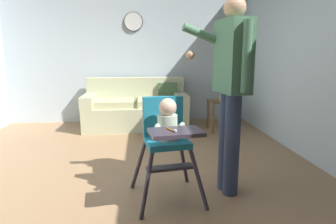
# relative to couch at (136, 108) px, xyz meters

# --- Properties ---
(ground) EXTENTS (6.06, 7.53, 0.10)m
(ground) POSITION_rel_couch_xyz_m (-0.13, -2.47, -0.38)
(ground) COLOR #9F7853
(wall_far) EXTENTS (5.26, 0.06, 2.73)m
(wall_far) POSITION_rel_couch_xyz_m (-0.13, 0.52, 1.03)
(wall_far) COLOR silver
(wall_far) RESTS_ON ground
(couch) EXTENTS (1.77, 0.86, 0.86)m
(couch) POSITION_rel_couch_xyz_m (0.00, 0.00, 0.00)
(couch) COLOR #BEC299
(couch) RESTS_ON ground
(high_chair) EXTENTS (0.68, 0.79, 0.92)m
(high_chair) POSITION_rel_couch_xyz_m (0.30, -2.64, 0.30)
(high_chair) COLOR #372F3C
(high_chair) RESTS_ON ground
(adult_standing) EXTENTS (0.56, 0.50, 1.76)m
(adult_standing) POSITION_rel_couch_xyz_m (0.87, -2.56, 0.67)
(adult_standing) COLOR #303A56
(adult_standing) RESTS_ON ground
(side_table) EXTENTS (0.40, 0.40, 0.52)m
(side_table) POSITION_rel_couch_xyz_m (1.41, -0.41, 0.05)
(side_table) COLOR brown
(side_table) RESTS_ON ground
(sippy_cup) EXTENTS (0.07, 0.07, 0.10)m
(sippy_cup) POSITION_rel_couch_xyz_m (1.41, -0.41, 0.24)
(sippy_cup) COLOR gold
(sippy_cup) RESTS_ON side_table
(wall_clock) EXTENTS (0.35, 0.04, 0.35)m
(wall_clock) POSITION_rel_couch_xyz_m (-0.03, 0.48, 1.53)
(wall_clock) COLOR white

